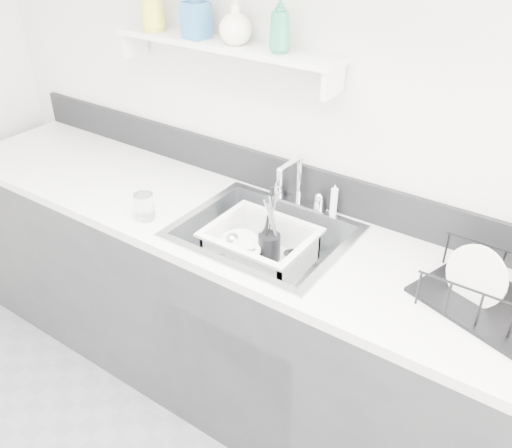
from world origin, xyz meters
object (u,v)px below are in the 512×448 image
Objects in this scene: wash_tub at (261,248)px; dish_rack at (491,287)px; counter_run at (263,323)px; sink at (263,251)px.

wash_tub is 0.98× the size of dish_rack.
wash_tub is at bearing -159.37° from dish_rack.
counter_run is 0.37m from sink.
dish_rack reaches higher than wash_tub.
dish_rack is at bearing 3.23° from sink.
counter_run is at bearing -158.35° from dish_rack.
sink is at bearing 0.00° from counter_run.
wash_tub is (-0.02, 0.01, -0.00)m from sink.
dish_rack reaches higher than sink.
counter_run is 8.08× the size of wash_tub.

